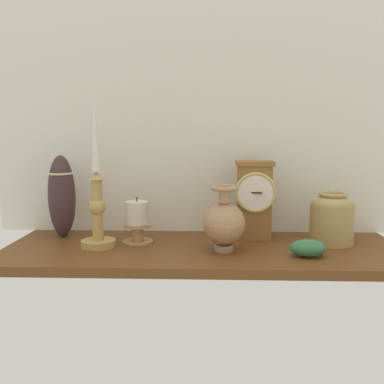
{
  "coord_description": "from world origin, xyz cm",
  "views": [
    {
      "loc": [
        1.08,
        -107.93,
        28.84
      ],
      "look_at": [
        -2.76,
        0.0,
        14.0
      ],
      "focal_mm": 41.0,
      "sensor_mm": 36.0,
      "label": 1
    }
  ],
  "objects_px": {
    "candlestick_tall_left": "(97,201)",
    "mantel_clock": "(254,199)",
    "brass_vase_bulbous": "(224,222)",
    "brass_vase_jar": "(332,217)",
    "pillar_candle_front": "(137,221)",
    "tall_ceramic_vase": "(62,196)"
  },
  "relations": [
    {
      "from": "candlestick_tall_left",
      "to": "tall_ceramic_vase",
      "type": "distance_m",
      "value": 0.16
    },
    {
      "from": "mantel_clock",
      "to": "brass_vase_bulbous",
      "type": "xyz_separation_m",
      "value": [
        -0.08,
        -0.12,
        -0.04
      ]
    },
    {
      "from": "brass_vase_bulbous",
      "to": "brass_vase_jar",
      "type": "distance_m",
      "value": 0.29
    },
    {
      "from": "brass_vase_jar",
      "to": "pillar_candle_front",
      "type": "relative_size",
      "value": 1.12
    },
    {
      "from": "brass_vase_jar",
      "to": "pillar_candle_front",
      "type": "height_order",
      "value": "brass_vase_jar"
    },
    {
      "from": "candlestick_tall_left",
      "to": "pillar_candle_front",
      "type": "bearing_deg",
      "value": 29.87
    },
    {
      "from": "candlestick_tall_left",
      "to": "brass_vase_jar",
      "type": "height_order",
      "value": "candlestick_tall_left"
    },
    {
      "from": "brass_vase_bulbous",
      "to": "pillar_candle_front",
      "type": "height_order",
      "value": "brass_vase_bulbous"
    },
    {
      "from": "brass_vase_bulbous",
      "to": "pillar_candle_front",
      "type": "xyz_separation_m",
      "value": [
        -0.23,
        0.08,
        -0.02
      ]
    },
    {
      "from": "candlestick_tall_left",
      "to": "pillar_candle_front",
      "type": "relative_size",
      "value": 3.28
    },
    {
      "from": "candlestick_tall_left",
      "to": "brass_vase_bulbous",
      "type": "height_order",
      "value": "candlestick_tall_left"
    },
    {
      "from": "candlestick_tall_left",
      "to": "mantel_clock",
      "type": "bearing_deg",
      "value": 13.84
    },
    {
      "from": "candlestick_tall_left",
      "to": "brass_vase_jar",
      "type": "distance_m",
      "value": 0.6
    },
    {
      "from": "mantel_clock",
      "to": "pillar_candle_front",
      "type": "xyz_separation_m",
      "value": [
        -0.31,
        -0.05,
        -0.05
      ]
    },
    {
      "from": "pillar_candle_front",
      "to": "candlestick_tall_left",
      "type": "bearing_deg",
      "value": -150.13
    },
    {
      "from": "brass_vase_bulbous",
      "to": "brass_vase_jar",
      "type": "relative_size",
      "value": 1.2
    },
    {
      "from": "brass_vase_bulbous",
      "to": "tall_ceramic_vase",
      "type": "relative_size",
      "value": 0.71
    },
    {
      "from": "brass_vase_jar",
      "to": "candlestick_tall_left",
      "type": "bearing_deg",
      "value": -174.61
    },
    {
      "from": "candlestick_tall_left",
      "to": "brass_vase_bulbous",
      "type": "xyz_separation_m",
      "value": [
        0.32,
        -0.03,
        -0.05
      ]
    },
    {
      "from": "mantel_clock",
      "to": "tall_ceramic_vase",
      "type": "bearing_deg",
      "value": 179.3
    },
    {
      "from": "candlestick_tall_left",
      "to": "brass_vase_jar",
      "type": "relative_size",
      "value": 2.93
    },
    {
      "from": "mantel_clock",
      "to": "candlestick_tall_left",
      "type": "distance_m",
      "value": 0.41
    }
  ]
}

